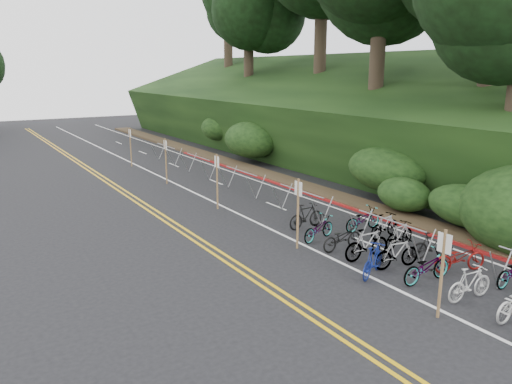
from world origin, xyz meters
The scene contains 9 objects.
ground centered at (0.00, 0.00, 0.00)m, with size 120.00×120.00×0.00m, color black.
road_markings centered at (0.63, 10.10, 0.00)m, with size 7.47×80.00×0.01m.
red_curb centered at (5.70, 12.00, 0.05)m, with size 0.25×28.00×0.10m, color maroon.
embankment centered at (12.96, 19.04, 2.57)m, with size 14.30×48.14×9.11m.
bike_racks_rest centered at (3.00, 13.00, 0.85)m, with size 1.14×23.00×1.17m.
signpost_near centered at (0.62, -0.93, 1.34)m, with size 0.08×0.40×2.33m.
signposts_rest centered at (0.60, 14.00, 1.43)m, with size 0.08×18.40×2.50m.
bike_front centered at (1.12, 1.87, 0.49)m, with size 1.65×0.46×0.99m, color navy.
bike_valet centered at (2.90, 1.28, 0.48)m, with size 3.13×11.37×1.08m.
Camera 1 is at (-9.35, -8.25, 6.08)m, focal length 35.00 mm.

